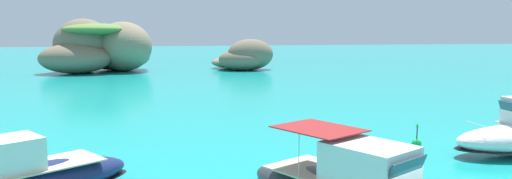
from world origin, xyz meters
TOP-DOWN VIEW (x-y plane):
  - islet_large at (-17.12, 69.59)m, footprint 19.94×15.47m
  - islet_small at (7.04, 68.47)m, footprint 12.39×14.60m
  - channel_buoy at (6.71, 11.21)m, footprint 0.56×0.56m

SIDE VIEW (x-z plane):
  - channel_buoy at x=6.71m, z-range -0.40..1.08m
  - islet_small at x=7.04m, z-range -0.64..4.79m
  - islet_large at x=-17.12m, z-range -0.55..8.32m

